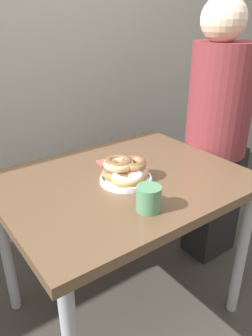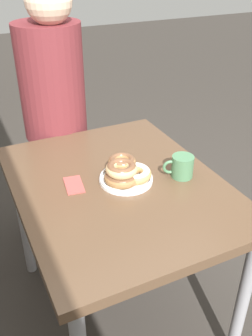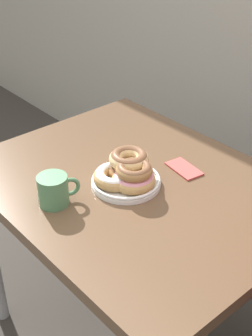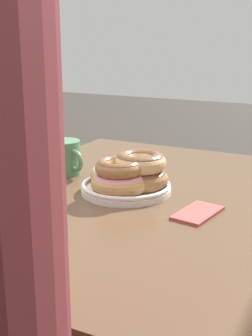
{
  "view_description": "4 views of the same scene",
  "coord_description": "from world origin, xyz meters",
  "px_view_note": "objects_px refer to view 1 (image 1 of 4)",
  "views": [
    {
      "loc": [
        -0.71,
        -0.75,
        1.36
      ],
      "look_at": [
        -0.01,
        0.21,
        0.8
      ],
      "focal_mm": 35.0,
      "sensor_mm": 36.0,
      "label": 1
    },
    {
      "loc": [
        -1.13,
        0.74,
        1.55
      ],
      "look_at": [
        -0.01,
        0.21,
        0.8
      ],
      "focal_mm": 40.0,
      "sensor_mm": 36.0,
      "label": 2
    },
    {
      "loc": [
        0.88,
        -0.57,
        1.55
      ],
      "look_at": [
        -0.01,
        0.21,
        0.8
      ],
      "focal_mm": 50.0,
      "sensor_mm": 36.0,
      "label": 3
    },
    {
      "loc": [
        0.93,
        0.69,
        1.1
      ],
      "look_at": [
        -0.01,
        0.21,
        0.8
      ],
      "focal_mm": 50.0,
      "sensor_mm": 36.0,
      "label": 4
    }
  ],
  "objects_px": {
    "donut_plate": "(126,172)",
    "coffee_mug": "(148,198)",
    "dining_table": "(123,196)",
    "napkin": "(111,161)",
    "person_figure": "(217,135)"
  },
  "relations": [
    {
      "from": "donut_plate",
      "to": "coffee_mug",
      "type": "bearing_deg",
      "value": -106.24
    },
    {
      "from": "dining_table",
      "to": "coffee_mug",
      "type": "bearing_deg",
      "value": -105.78
    },
    {
      "from": "coffee_mug",
      "to": "napkin",
      "type": "xyz_separation_m",
      "value": [
        0.12,
        0.41,
        -0.04
      ]
    },
    {
      "from": "donut_plate",
      "to": "napkin",
      "type": "relative_size",
      "value": 1.75
    },
    {
      "from": "dining_table",
      "to": "napkin",
      "type": "relative_size",
      "value": 7.68
    },
    {
      "from": "donut_plate",
      "to": "person_figure",
      "type": "height_order",
      "value": "person_figure"
    },
    {
      "from": "dining_table",
      "to": "donut_plate",
      "type": "xyz_separation_m",
      "value": [
        -0.01,
        -0.03,
        0.13
      ]
    },
    {
      "from": "coffee_mug",
      "to": "dining_table",
      "type": "bearing_deg",
      "value": 74.22
    },
    {
      "from": "donut_plate",
      "to": "person_figure",
      "type": "bearing_deg",
      "value": 7.58
    },
    {
      "from": "dining_table",
      "to": "donut_plate",
      "type": "height_order",
      "value": "donut_plate"
    },
    {
      "from": "donut_plate",
      "to": "dining_table",
      "type": "bearing_deg",
      "value": 77.68
    },
    {
      "from": "donut_plate",
      "to": "person_figure",
      "type": "relative_size",
      "value": 0.16
    },
    {
      "from": "dining_table",
      "to": "person_figure",
      "type": "distance_m",
      "value": 0.68
    },
    {
      "from": "coffee_mug",
      "to": "person_figure",
      "type": "bearing_deg",
      "value": 22.74
    },
    {
      "from": "donut_plate",
      "to": "napkin",
      "type": "bearing_deg",
      "value": 73.67
    }
  ]
}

